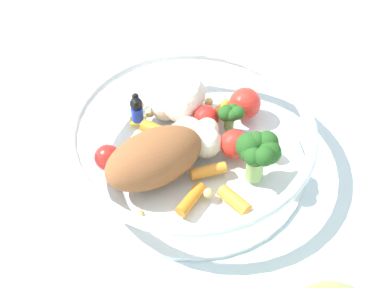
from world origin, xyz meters
TOP-DOWN VIEW (x-y plane):
  - ground_plane at (0.00, 0.00)m, footprint 2.40×2.40m
  - food_container at (-0.01, -0.00)m, footprint 0.23×0.23m

SIDE VIEW (x-z plane):
  - ground_plane at x=0.00m, z-range 0.00..0.00m
  - food_container at x=-0.01m, z-range 0.00..0.06m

